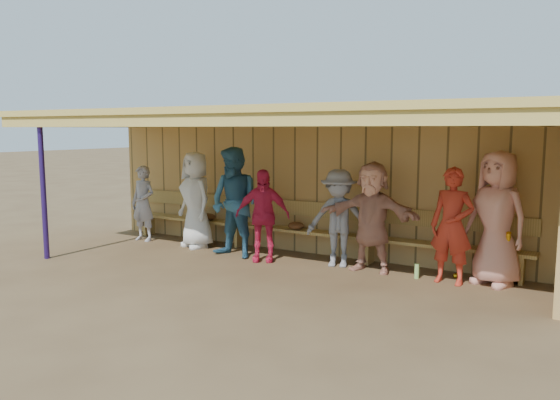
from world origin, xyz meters
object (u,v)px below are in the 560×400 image
Objects in this scene: player_a at (143,203)px; player_c at (235,203)px; player_b at (196,200)px; player_f at (372,217)px; player_e at (338,218)px; player_h at (496,218)px; bench at (302,225)px; player_d at (262,215)px; player_g at (452,226)px.

player_c is (2.38, -0.24, 0.20)m from player_a.
player_b is at bearing 2.20° from player_a.
player_b is 1.14m from player_c.
player_b reaches higher than player_f.
player_a is 0.95× the size of player_e.
player_h reaches higher than player_a.
player_c is 1.00× the size of player_h.
bench is at bearing 138.23° from player_e.
player_h is (3.59, 0.47, 0.18)m from player_d.
player_c is 1.83m from player_e.
player_c reaches higher than player_e.
player_e reaches higher than player_d.
player_a is 4.74m from player_f.
player_a is 2.93m from player_d.
player_d is at bearing 6.01° from player_c.
player_e is at bearing 22.54° from player_b.
player_g is (1.79, -0.08, 0.05)m from player_e.
player_c is 1.23× the size of player_d.
player_e is (2.89, 0.02, -0.11)m from player_b.
player_h reaches higher than player_g.
player_b reaches higher than player_e.
player_h is (6.51, 0.24, 0.21)m from player_a.
player_b is 1.67m from player_d.
player_b reaches higher than bench.
player_c is (1.10, -0.30, 0.05)m from player_b.
player_e is at bearing 177.96° from player_f.
player_f is 1.02× the size of player_g.
player_b is 1.04× the size of player_f.
player_b reaches higher than player_g.
bench is (0.88, 0.79, -0.42)m from player_c.
player_h is at bearing 6.32° from player_f.
player_c is at bearing 6.95° from player_b.
player_h reaches higher than bench.
player_a is 0.89× the size of player_g.
player_b is 2.89m from player_e.
player_f is at bearing 0.39° from player_a.
player_a is at bearing -179.06° from player_f.
player_a is at bearing -174.81° from player_g.
player_a is at bearing -170.41° from bench.
player_e is (1.79, 0.32, -0.17)m from player_c.
player_g is (3.04, 0.23, 0.06)m from player_d.
player_c is 1.26m from bench.
player_a is 3.31m from bench.
player_g is 0.61m from player_h.
player_c reaches higher than player_f.
bench is (-2.71, 0.55, -0.31)m from player_g.
player_g is (1.23, -0.06, -0.02)m from player_f.
player_h is at bearing 24.15° from player_b.
player_h is at bearing -10.38° from player_e.
player_a is at bearing -153.43° from player_h.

